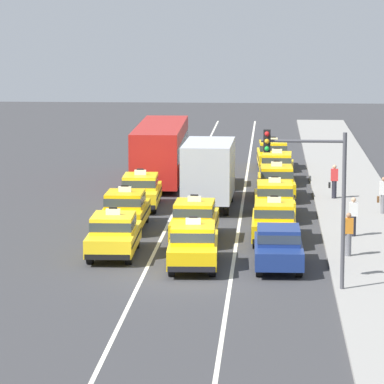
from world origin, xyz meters
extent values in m
plane|color=#353538|center=(0.00, 0.00, 0.00)|extent=(160.00, 160.00, 0.00)
cube|color=silver|center=(-1.60, 20.00, 0.00)|extent=(0.14, 80.00, 0.01)
cube|color=silver|center=(1.60, 20.00, 0.00)|extent=(0.14, 80.00, 0.01)
cube|color=gray|center=(7.20, 15.00, 0.07)|extent=(4.00, 90.00, 0.15)
cylinder|color=black|center=(-3.90, 5.12, 0.32)|extent=(0.25, 0.65, 0.64)
cylinder|color=black|center=(-2.42, 5.16, 0.32)|extent=(0.25, 0.65, 0.64)
cylinder|color=black|center=(-3.83, 2.06, 0.32)|extent=(0.25, 0.65, 0.64)
cylinder|color=black|center=(-2.35, 2.10, 0.32)|extent=(0.25, 0.65, 0.64)
cube|color=yellow|center=(-3.12, 3.61, 0.67)|extent=(1.90, 4.54, 0.70)
cube|color=black|center=(-3.12, 3.61, 0.72)|extent=(1.91, 4.18, 0.10)
cube|color=yellow|center=(-3.12, 3.46, 1.34)|extent=(1.65, 2.14, 0.64)
cube|color=#2D3842|center=(-3.12, 3.46, 1.34)|extent=(1.67, 2.16, 0.35)
cube|color=white|center=(-3.12, 3.46, 1.78)|extent=(0.56, 0.13, 0.24)
cube|color=black|center=(-3.12, 3.46, 1.93)|extent=(0.32, 0.12, 0.06)
cube|color=black|center=(-3.17, 5.82, 0.42)|extent=(1.71, 0.18, 0.20)
cube|color=black|center=(-3.07, 1.40, 0.42)|extent=(1.71, 0.18, 0.20)
cylinder|color=black|center=(-4.13, 10.90, 0.32)|extent=(0.24, 0.64, 0.64)
cylinder|color=black|center=(-2.65, 10.91, 0.32)|extent=(0.24, 0.64, 0.64)
cylinder|color=black|center=(-4.11, 7.84, 0.32)|extent=(0.24, 0.64, 0.64)
cylinder|color=black|center=(-2.63, 7.85, 0.32)|extent=(0.24, 0.64, 0.64)
cube|color=yellow|center=(-3.38, 9.38, 0.67)|extent=(1.83, 4.51, 0.70)
cube|color=black|center=(-3.38, 9.38, 0.72)|extent=(1.85, 4.15, 0.10)
cube|color=yellow|center=(-3.38, 9.23, 1.34)|extent=(1.61, 2.11, 0.64)
cube|color=#2D3842|center=(-3.38, 9.23, 1.34)|extent=(1.63, 2.13, 0.35)
cube|color=white|center=(-3.38, 9.23, 1.78)|extent=(0.56, 0.12, 0.24)
cube|color=black|center=(-3.38, 9.23, 1.93)|extent=(0.32, 0.11, 0.06)
cube|color=black|center=(-3.40, 11.59, 0.42)|extent=(1.71, 0.15, 0.20)
cube|color=black|center=(-3.37, 7.17, 0.42)|extent=(1.71, 0.15, 0.20)
cylinder|color=black|center=(-4.10, 16.27, 0.32)|extent=(0.26, 0.65, 0.64)
cylinder|color=black|center=(-2.62, 16.32, 0.32)|extent=(0.26, 0.65, 0.64)
cylinder|color=black|center=(-3.99, 13.21, 0.32)|extent=(0.26, 0.65, 0.64)
cylinder|color=black|center=(-2.52, 13.26, 0.32)|extent=(0.26, 0.65, 0.64)
cube|color=yellow|center=(-3.31, 14.76, 0.67)|extent=(1.96, 4.56, 0.70)
cube|color=black|center=(-3.31, 14.76, 0.72)|extent=(1.96, 4.20, 0.10)
cube|color=yellow|center=(-3.30, 14.61, 1.34)|extent=(1.67, 2.15, 0.64)
cube|color=#2D3842|center=(-3.30, 14.61, 1.34)|extent=(1.69, 2.17, 0.35)
cube|color=white|center=(-3.30, 14.61, 1.78)|extent=(0.56, 0.14, 0.24)
cube|color=black|center=(-3.30, 14.61, 1.93)|extent=(0.32, 0.12, 0.06)
cube|color=black|center=(-3.38, 16.97, 0.42)|extent=(1.71, 0.20, 0.20)
cube|color=black|center=(-3.23, 12.55, 0.42)|extent=(1.71, 0.20, 0.20)
cylinder|color=black|center=(-4.23, 27.00, 0.32)|extent=(0.25, 0.64, 0.64)
cylinder|color=black|center=(-2.23, 27.04, 0.32)|extent=(0.25, 0.64, 0.64)
cylinder|color=black|center=(-4.09, 20.28, 0.32)|extent=(0.25, 0.64, 0.64)
cylinder|color=black|center=(-2.09, 20.32, 0.32)|extent=(0.25, 0.64, 0.64)
cube|color=#B21E19|center=(-3.16, 23.66, 1.77)|extent=(2.73, 11.25, 2.90)
cube|color=#2D3842|center=(-3.16, 23.66, 2.02)|extent=(2.74, 10.80, 0.84)
cube|color=black|center=(-3.28, 29.21, 2.97)|extent=(2.13, 0.12, 0.36)
cylinder|color=black|center=(-0.67, 3.28, 0.32)|extent=(0.26, 0.65, 0.64)
cylinder|color=black|center=(0.81, 3.33, 0.32)|extent=(0.26, 0.65, 0.64)
cylinder|color=black|center=(-0.56, 0.22, 0.32)|extent=(0.26, 0.65, 0.64)
cylinder|color=black|center=(0.92, 0.27, 0.32)|extent=(0.26, 0.65, 0.64)
cube|color=yellow|center=(0.13, 1.77, 0.67)|extent=(1.96, 4.56, 0.70)
cube|color=black|center=(0.13, 1.77, 0.72)|extent=(1.97, 4.20, 0.10)
cube|color=yellow|center=(0.13, 1.62, 1.34)|extent=(1.68, 2.16, 0.64)
cube|color=#2D3842|center=(0.13, 1.62, 1.34)|extent=(1.70, 2.18, 0.35)
cube|color=white|center=(0.13, 1.62, 1.78)|extent=(0.56, 0.14, 0.24)
cube|color=black|center=(0.13, 1.62, 1.93)|extent=(0.32, 0.12, 0.06)
cube|color=black|center=(0.05, 3.98, 0.42)|extent=(1.71, 0.20, 0.20)
cube|color=black|center=(0.21, -0.44, 0.42)|extent=(1.71, 0.20, 0.20)
cylinder|color=black|center=(-0.89, 8.51, 0.32)|extent=(0.25, 0.64, 0.64)
cylinder|color=black|center=(0.58, 8.50, 0.32)|extent=(0.25, 0.64, 0.64)
cylinder|color=black|center=(-0.92, 5.45, 0.32)|extent=(0.25, 0.64, 0.64)
cylinder|color=black|center=(0.56, 5.44, 0.32)|extent=(0.25, 0.64, 0.64)
cube|color=yellow|center=(-0.17, 6.98, 0.67)|extent=(1.84, 4.52, 0.70)
cube|color=black|center=(-0.17, 6.98, 0.72)|extent=(1.86, 4.16, 0.10)
cube|color=yellow|center=(-0.17, 6.83, 1.34)|extent=(1.62, 2.11, 0.64)
cube|color=#2D3842|center=(-0.17, 6.83, 1.34)|extent=(1.64, 2.13, 0.35)
cube|color=white|center=(-0.17, 6.83, 1.78)|extent=(0.56, 0.12, 0.24)
cube|color=black|center=(-0.17, 6.83, 1.93)|extent=(0.32, 0.11, 0.06)
cube|color=black|center=(-0.15, 9.19, 0.42)|extent=(1.71, 0.16, 0.20)
cube|color=black|center=(-0.19, 4.77, 0.42)|extent=(1.71, 0.16, 0.20)
cylinder|color=black|center=(-0.91, 16.93, 0.32)|extent=(0.25, 0.64, 0.64)
cylinder|color=black|center=(0.98, 16.90, 0.32)|extent=(0.25, 0.64, 0.64)
cylinder|color=black|center=(-0.98, 13.03, 0.32)|extent=(0.25, 0.64, 0.64)
cylinder|color=black|center=(0.92, 13.00, 0.32)|extent=(0.25, 0.64, 0.64)
cube|color=maroon|center=(0.05, 17.90, 1.37)|extent=(2.14, 2.23, 2.10)
cube|color=#2D3842|center=(0.07, 18.97, 1.67)|extent=(1.93, 0.09, 0.76)
cube|color=#B2B7C1|center=(0.00, 14.64, 1.92)|extent=(2.39, 5.24, 2.70)
cylinder|color=black|center=(-0.92, 23.97, 0.32)|extent=(0.25, 0.64, 0.64)
cylinder|color=black|center=(0.56, 24.00, 0.32)|extent=(0.25, 0.64, 0.64)
cylinder|color=black|center=(-0.86, 20.91, 0.32)|extent=(0.25, 0.64, 0.64)
cylinder|color=black|center=(0.62, 20.94, 0.32)|extent=(0.25, 0.64, 0.64)
cube|color=yellow|center=(-0.15, 22.45, 0.67)|extent=(1.89, 4.53, 0.70)
cube|color=black|center=(-0.15, 22.45, 0.72)|extent=(1.90, 4.17, 0.10)
cube|color=yellow|center=(-0.15, 22.30, 1.34)|extent=(1.64, 2.13, 0.64)
cube|color=#2D3842|center=(-0.15, 22.30, 1.34)|extent=(1.66, 2.15, 0.35)
cube|color=white|center=(-0.15, 22.30, 1.78)|extent=(0.56, 0.13, 0.24)
cube|color=black|center=(-0.15, 22.30, 1.93)|extent=(0.32, 0.12, 0.06)
cube|color=black|center=(-0.20, 24.66, 0.42)|extent=(1.71, 0.17, 0.20)
cube|color=black|center=(-0.11, 20.24, 0.42)|extent=(1.71, 0.17, 0.20)
cylinder|color=black|center=(2.55, 3.20, 0.32)|extent=(0.25, 0.64, 0.64)
cylinder|color=black|center=(3.99, 3.23, 0.32)|extent=(0.25, 0.64, 0.64)
cylinder|color=black|center=(2.61, 0.37, 0.32)|extent=(0.25, 0.64, 0.64)
cylinder|color=black|center=(4.05, 0.39, 0.32)|extent=(0.25, 0.64, 0.64)
cube|color=navy|center=(3.30, 1.80, 0.65)|extent=(1.84, 4.33, 0.66)
cube|color=navy|center=(3.30, 1.70, 1.28)|extent=(1.60, 1.93, 0.60)
cube|color=#2D3842|center=(3.30, 1.70, 1.28)|extent=(1.62, 1.95, 0.33)
cylinder|color=black|center=(2.40, 8.49, 0.32)|extent=(0.24, 0.64, 0.64)
cylinder|color=black|center=(3.88, 8.50, 0.32)|extent=(0.24, 0.64, 0.64)
cylinder|color=black|center=(2.41, 5.43, 0.32)|extent=(0.24, 0.64, 0.64)
cylinder|color=black|center=(3.88, 5.44, 0.32)|extent=(0.24, 0.64, 0.64)
cube|color=yellow|center=(3.14, 6.97, 0.67)|extent=(1.81, 4.50, 0.70)
cube|color=black|center=(3.14, 6.97, 0.72)|extent=(1.83, 4.14, 0.10)
cube|color=yellow|center=(3.14, 6.82, 1.34)|extent=(1.60, 2.10, 0.64)
cube|color=#2D3842|center=(3.14, 6.82, 1.34)|extent=(1.62, 2.12, 0.35)
cube|color=white|center=(3.14, 6.82, 1.78)|extent=(0.56, 0.12, 0.24)
cube|color=black|center=(3.14, 6.82, 1.93)|extent=(0.32, 0.11, 0.06)
cube|color=black|center=(3.14, 9.18, 0.42)|extent=(1.71, 0.14, 0.20)
cube|color=black|center=(3.15, 4.76, 0.42)|extent=(1.71, 0.14, 0.20)
cylinder|color=black|center=(2.39, 14.16, 0.32)|extent=(0.26, 0.65, 0.64)
cylinder|color=black|center=(3.87, 14.19, 0.32)|extent=(0.26, 0.65, 0.64)
cylinder|color=black|center=(2.47, 11.10, 0.32)|extent=(0.26, 0.65, 0.64)
cylinder|color=black|center=(3.95, 11.13, 0.32)|extent=(0.26, 0.65, 0.64)
cube|color=yellow|center=(3.17, 12.65, 0.67)|extent=(1.91, 4.54, 0.70)
cube|color=black|center=(3.17, 12.65, 0.72)|extent=(1.92, 4.18, 0.10)
cube|color=yellow|center=(3.17, 12.50, 1.34)|extent=(1.65, 2.14, 0.64)
cube|color=#2D3842|center=(3.17, 12.50, 1.34)|extent=(1.67, 2.16, 0.35)
cube|color=white|center=(3.17, 12.50, 1.78)|extent=(0.56, 0.13, 0.24)
cube|color=black|center=(3.17, 12.50, 1.93)|extent=(0.32, 0.12, 0.06)
cube|color=black|center=(3.12, 14.85, 0.42)|extent=(1.71, 0.18, 0.20)
cube|color=black|center=(3.22, 10.44, 0.42)|extent=(1.71, 0.18, 0.20)
cylinder|color=black|center=(2.49, 19.81, 0.32)|extent=(0.26, 0.65, 0.64)
cylinder|color=black|center=(3.97, 19.86, 0.32)|extent=(0.26, 0.65, 0.64)
cylinder|color=black|center=(2.59, 16.75, 0.32)|extent=(0.26, 0.65, 0.64)
cylinder|color=black|center=(4.07, 16.80, 0.32)|extent=(0.26, 0.65, 0.64)
cube|color=yellow|center=(3.28, 18.30, 0.67)|extent=(1.94, 4.55, 0.70)
cube|color=black|center=(3.28, 18.30, 0.72)|extent=(1.95, 4.20, 0.10)
cube|color=yellow|center=(3.29, 18.15, 1.34)|extent=(1.67, 2.15, 0.64)
cube|color=#2D3842|center=(3.29, 18.15, 1.34)|extent=(1.69, 2.17, 0.35)
cube|color=white|center=(3.29, 18.15, 1.78)|extent=(0.56, 0.14, 0.24)
cube|color=black|center=(3.29, 18.15, 1.93)|extent=(0.32, 0.12, 0.06)
cube|color=black|center=(3.21, 20.51, 0.42)|extent=(1.71, 0.19, 0.20)
cube|color=black|center=(3.35, 16.09, 0.42)|extent=(1.71, 0.19, 0.20)
cylinder|color=black|center=(2.64, 25.39, 0.32)|extent=(0.26, 0.65, 0.64)
cylinder|color=black|center=(4.11, 25.35, 0.32)|extent=(0.26, 0.65, 0.64)
cylinder|color=black|center=(2.55, 22.34, 0.32)|extent=(0.26, 0.65, 0.64)
cylinder|color=black|center=(4.03, 22.30, 0.32)|extent=(0.26, 0.65, 0.64)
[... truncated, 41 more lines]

